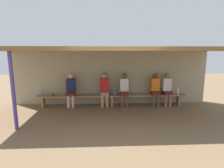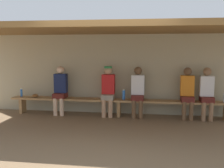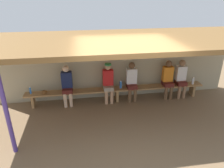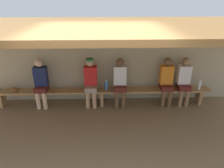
{
  "view_description": "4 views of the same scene",
  "coord_description": "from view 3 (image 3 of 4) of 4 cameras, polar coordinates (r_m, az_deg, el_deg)",
  "views": [
    {
      "loc": [
        -0.32,
        -5.42,
        2.18
      ],
      "look_at": [
        -0.02,
        1.13,
        0.98
      ],
      "focal_mm": 28.5,
      "sensor_mm": 36.0,
      "label": 1
    },
    {
      "loc": [
        0.82,
        -5.45,
        1.81
      ],
      "look_at": [
        -0.13,
        1.15,
        0.93
      ],
      "focal_mm": 42.93,
      "sensor_mm": 36.0,
      "label": 2
    },
    {
      "loc": [
        -1.13,
        -4.81,
        3.55
      ],
      "look_at": [
        -0.19,
        1.41,
        0.7
      ],
      "focal_mm": 34.12,
      "sensor_mm": 36.0,
      "label": 3
    },
    {
      "loc": [
        0.12,
        -3.63,
        2.95
      ],
      "look_at": [
        0.27,
        1.2,
        0.79
      ],
      "focal_mm": 33.47,
      "sensor_mm": 36.0,
      "label": 4
    }
  ],
  "objects": [
    {
      "name": "bench",
      "position": [
        7.19,
        1.32,
        -1.71
      ],
      "size": [
        6.0,
        0.36,
        0.46
      ],
      "color": "#9E7547",
      "rests_on": "ground"
    },
    {
      "name": "water_bottle_green",
      "position": [
        7.25,
        -21.04,
        -1.6
      ],
      "size": [
        0.06,
        0.06,
        0.23
      ],
      "color": "blue",
      "rests_on": "bench"
    },
    {
      "name": "dugout_roof",
      "position": [
        5.77,
        2.97,
        11.44
      ],
      "size": [
        8.0,
        2.8,
        0.12
      ],
      "primitive_type": "cube",
      "color": "brown",
      "rests_on": "back_wall"
    },
    {
      "name": "player_in_red",
      "position": [
        7.74,
        18.04,
        1.76
      ],
      "size": [
        0.34,
        0.42,
        1.34
      ],
      "color": "#591E19",
      "rests_on": "ground"
    },
    {
      "name": "support_post",
      "position": [
        5.19,
        -26.46,
        -6.61
      ],
      "size": [
        0.1,
        0.1,
        2.2
      ],
      "primitive_type": "cylinder",
      "color": "#4C388C",
      "rests_on": "ground"
    },
    {
      "name": "back_wall",
      "position": [
        7.32,
        0.77,
        4.85
      ],
      "size": [
        8.0,
        0.2,
        2.2
      ],
      "primitive_type": "cube",
      "color": "tan",
      "rests_on": "ground"
    },
    {
      "name": "baseball_glove_dark_brown",
      "position": [
        7.15,
        -17.63,
        -2.05
      ],
      "size": [
        0.25,
        0.29,
        0.09
      ],
      "primitive_type": "ellipsoid",
      "rotation": [
        0.0,
        0.0,
        5.09
      ],
      "color": "brown",
      "rests_on": "bench"
    },
    {
      "name": "player_near_post",
      "position": [
        6.97,
        -11.95,
        -0.02
      ],
      "size": [
        0.34,
        0.42,
        1.34
      ],
      "color": "#591E19",
      "rests_on": "ground"
    },
    {
      "name": "water_bottle_orange",
      "position": [
        7.13,
        2.33,
        -0.13
      ],
      "size": [
        0.08,
        0.08,
        0.27
      ],
      "color": "blue",
      "rests_on": "bench"
    },
    {
      "name": "player_shirtless_tan",
      "position": [
        7.54,
        14.74,
        1.58
      ],
      "size": [
        0.34,
        0.42,
        1.34
      ],
      "color": "#591E19",
      "rests_on": "ground"
    },
    {
      "name": "player_with_sunglasses",
      "position": [
        7.0,
        -1.03,
        0.78
      ],
      "size": [
        0.34,
        0.42,
        1.34
      ],
      "color": "gray",
      "rests_on": "ground"
    },
    {
      "name": "ground_plane",
      "position": [
        6.08,
        3.82,
        -11.39
      ],
      "size": [
        24.0,
        24.0,
        0.0
      ],
      "primitive_type": "plane",
      "color": "brown"
    },
    {
      "name": "player_rightmost",
      "position": [
        7.14,
        5.3,
        1.04
      ],
      "size": [
        0.34,
        0.42,
        1.34
      ],
      "color": "#591E19",
      "rests_on": "ground"
    },
    {
      "name": "water_bottle_clear",
      "position": [
        7.94,
        20.88,
        0.82
      ],
      "size": [
        0.08,
        0.08,
        0.27
      ],
      "color": "silver",
      "rests_on": "bench"
    }
  ]
}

